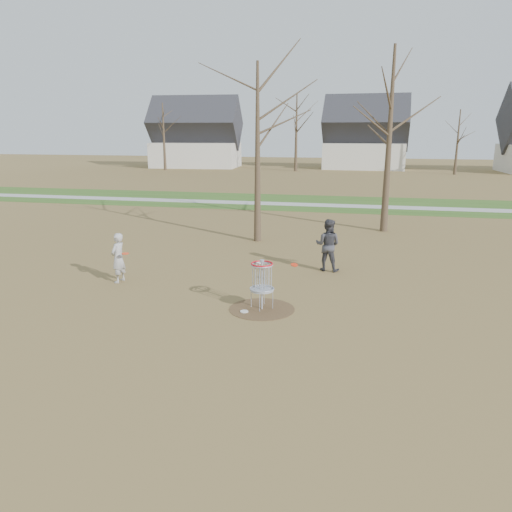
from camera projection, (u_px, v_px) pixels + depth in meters
The scene contains 11 objects.
ground at pixel (262, 309), 13.61m from camera, with size 160.00×160.00×0.00m, color brown.
green_band at pixel (327, 203), 33.48m from camera, with size 160.00×8.00×0.01m, color #2D5119.
footpath at pixel (325, 205), 32.53m from camera, with size 160.00×1.50×0.01m, color #9E9E99.
dirt_circle at pixel (262, 309), 13.60m from camera, with size 1.80×1.80×0.01m, color #47331E.
player_standing at pixel (118, 258), 15.86m from camera, with size 0.58×0.38×1.60m, color #A8A8A8.
player_throwing at pixel (328, 245), 17.18m from camera, with size 0.88×0.68×1.81m, color #39383E.
disc_grounded at pixel (244, 311), 13.37m from camera, with size 0.22×0.22×0.02m, color silver.
discs_in_play at pixel (213, 259), 15.47m from camera, with size 5.41×1.17×0.36m.
disc_golf_basket at pixel (262, 277), 13.38m from camera, with size 0.64×0.64×1.35m.
bare_trees at pixel (362, 124), 45.79m from camera, with size 52.62×44.98×9.00m.
houses_row at pixel (384, 141), 61.57m from camera, with size 56.51×10.01×7.26m.
Camera 1 is at (2.65, -12.57, 4.72)m, focal length 35.00 mm.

